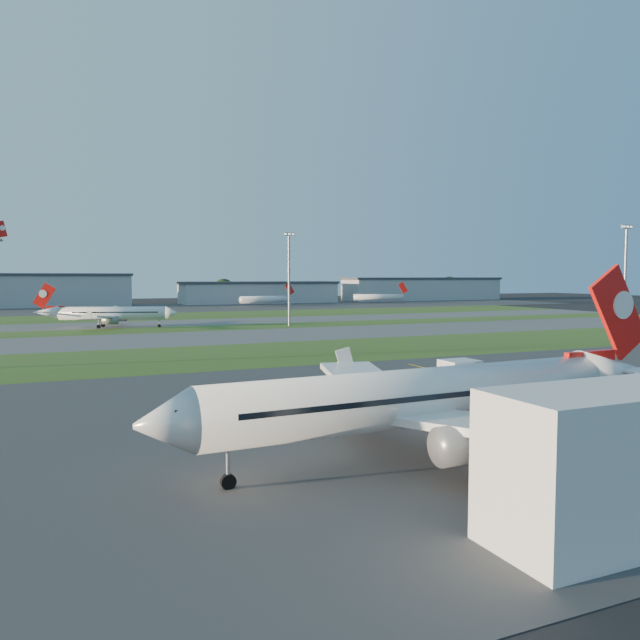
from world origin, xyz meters
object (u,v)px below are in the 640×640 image
light_mast_east (625,272)px  airliner_parked (422,399)px  light_mast_centre (289,273)px  mini_jet_near (266,299)px  mini_jet_far (379,297)px  jet_bridge (552,398)px  airliner_taxiing (112,314)px

light_mast_east → airliner_parked: bearing=-146.4°
airliner_parked → light_mast_centre: light_mast_centre is taller
mini_jet_near → light_mast_east: (30.89, -168.95, 11.53)m
airliner_parked → light_mast_centre: size_ratio=1.64×
mini_jet_far → jet_bridge: bearing=-102.3°
airliner_taxiing → airliner_parked: bearing=112.0°
airliner_parked → mini_jet_far: size_ratio=1.50×
airliner_parked → light_mast_centre: (36.34, 121.91, 10.18)m
jet_bridge → airliner_taxiing: (-20.69, 137.69, -0.20)m
airliner_taxiing → light_mast_centre: size_ratio=1.30×
airliner_taxiing → mini_jet_far: bearing=-125.4°
mini_jet_near → light_mast_east: light_mast_east is taller
airliner_parked → light_mast_east: bearing=31.3°
mini_jet_near → mini_jet_far: same height
mini_jet_far → airliner_taxiing: bearing=-129.5°
jet_bridge → airliner_parked: airliner_parked is taller
airliner_taxiing → light_mast_centre: 48.99m
jet_bridge → airliner_parked: (-11.53, 1.32, 0.63)m
jet_bridge → mini_jet_near: 242.95m
light_mast_centre → light_mast_east: same height
airliner_taxiing → mini_jet_near: 125.40m
jet_bridge → light_mast_east: bearing=37.4°
airliner_parked → airliner_taxiing: 136.68m
airliner_parked → light_mast_east: 119.65m
airliner_taxiing → mini_jet_near: bearing=-110.1°
jet_bridge → mini_jet_far: size_ratio=0.96×
mini_jet_near → light_mast_centre: (-32.11, -112.95, 11.53)m
light_mast_centre → airliner_taxiing: bearing=162.4°
mini_jet_far → light_mast_centre: 151.88m
mini_jet_far → light_mast_centre: light_mast_centre is taller
jet_bridge → airliner_taxiing: bearing=98.5°
airliner_parked → light_mast_east: (99.34, 65.91, 10.18)m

